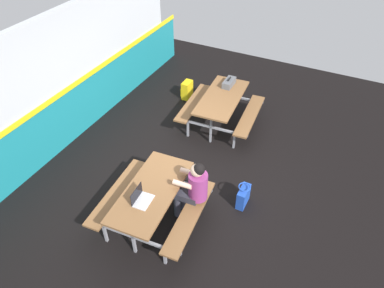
{
  "coord_description": "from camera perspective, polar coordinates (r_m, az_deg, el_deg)",
  "views": [
    {
      "loc": [
        -4.39,
        -2.13,
        4.73
      ],
      "look_at": [
        0.0,
        0.06,
        0.55
      ],
      "focal_mm": 32.77,
      "sensor_mm": 36.0,
      "label": 1
    }
  ],
  "objects": [
    {
      "name": "picnic_table_right",
      "position": [
        7.5,
        4.8,
        6.61
      ],
      "size": [
        1.68,
        1.66,
        0.74
      ],
      "color": "brown",
      "rests_on": "ground"
    },
    {
      "name": "laptop_silver",
      "position": [
        5.25,
        -8.3,
        -8.78
      ],
      "size": [
        0.34,
        0.24,
        0.22
      ],
      "color": "silver",
      "rests_on": "picnic_table_left"
    },
    {
      "name": "accent_backdrop",
      "position": [
        7.39,
        -18.92,
        10.07
      ],
      "size": [
        8.0,
        0.14,
        2.6
      ],
      "color": "teal",
      "rests_on": "ground"
    },
    {
      "name": "toolbox_grey",
      "position": [
        7.77,
        6.04,
        9.89
      ],
      "size": [
        0.4,
        0.18,
        0.18
      ],
      "color": "#595B60",
      "rests_on": "picnic_table_right"
    },
    {
      "name": "tote_bag_bright",
      "position": [
        6.08,
        8.35,
        -8.38
      ],
      "size": [
        0.34,
        0.21,
        0.43
      ],
      "color": "#1E47B2",
      "rests_on": "ground"
    },
    {
      "name": "ground_plane",
      "position": [
        6.8,
        0.45,
        -3.74
      ],
      "size": [
        10.0,
        10.0,
        0.02
      ],
      "primitive_type": "cube",
      "color": "black"
    },
    {
      "name": "student_nearer",
      "position": [
        5.47,
        0.21,
        -6.94
      ],
      "size": [
        0.38,
        0.53,
        1.21
      ],
      "color": "#2D2D38",
      "rests_on": "ground"
    },
    {
      "name": "backpack_dark",
      "position": [
        8.6,
        -0.84,
        8.78
      ],
      "size": [
        0.3,
        0.22,
        0.44
      ],
      "color": "yellow",
      "rests_on": "ground"
    },
    {
      "name": "picnic_table_left",
      "position": [
        5.53,
        -6.55,
        -8.64
      ],
      "size": [
        1.68,
        1.66,
        0.74
      ],
      "color": "brown",
      "rests_on": "ground"
    }
  ]
}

